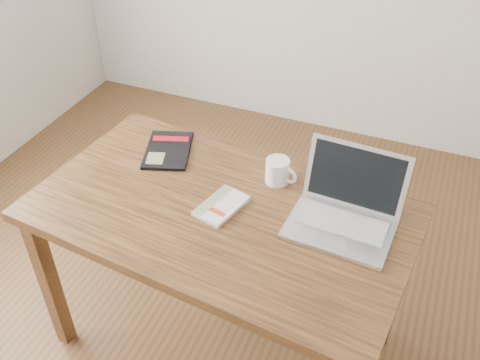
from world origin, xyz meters
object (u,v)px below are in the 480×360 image
at_px(laptop, 345,210).
at_px(coffee_mug, 278,171).
at_px(desk, 221,227).
at_px(white_guidebook, 222,206).
at_px(black_guidebook, 168,150).

distance_m(laptop, coffee_mug, 0.31).
height_order(desk, white_guidebook, white_guidebook).
bearing_deg(white_guidebook, black_guidebook, 159.75).
xyz_separation_m(desk, white_guidebook, (0.00, 0.01, 0.10)).
height_order(white_guidebook, coffee_mug, coffee_mug).
relative_size(white_guidebook, black_guidebook, 0.71).
bearing_deg(coffee_mug, laptop, -9.99).
height_order(white_guidebook, laptop, laptop).
height_order(desk, laptop, laptop).
xyz_separation_m(white_guidebook, laptop, (0.42, 0.09, 0.04)).
distance_m(white_guidebook, black_guidebook, 0.41).
bearing_deg(white_guidebook, coffee_mug, 72.35).
relative_size(white_guidebook, coffee_mug, 1.70).
bearing_deg(desk, coffee_mug, 64.86).
height_order(white_guidebook, black_guidebook, white_guidebook).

